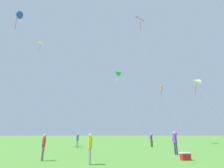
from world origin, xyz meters
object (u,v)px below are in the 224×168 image
at_px(kite_white_distant, 195,81).
at_px(kite_red_high, 140,22).
at_px(kite_green_small, 117,73).
at_px(person_foreground_watcher, 77,139).
at_px(person_near_tree, 44,144).
at_px(kite_yellow_diamond, 40,47).
at_px(kite_blue_delta, 18,14).
at_px(person_child_small, 151,139).
at_px(person_with_spool, 175,141).
at_px(kite_orange_box, 162,88).
at_px(person_far_back, 90,145).
at_px(picnic_cooler, 185,156).

bearing_deg(kite_white_distant, kite_red_high, -162.12).
height_order(kite_green_small, person_foreground_watcher, kite_green_small).
bearing_deg(person_near_tree, kite_red_high, 52.79).
relative_size(kite_green_small, kite_yellow_diamond, 0.55).
height_order(kite_white_distant, kite_red_high, kite_red_high).
bearing_deg(kite_green_small, kite_blue_delta, -139.69).
relative_size(kite_red_high, person_child_small, 15.38).
bearing_deg(person_child_small, person_near_tree, -135.57).
bearing_deg(kite_white_distant, person_with_spool, -130.30).
xyz_separation_m(kite_orange_box, person_far_back, (-17.16, -28.49, -11.79)).
xyz_separation_m(person_foreground_watcher, person_far_back, (1.65, -10.85, -0.04)).
distance_m(person_foreground_watcher, person_near_tree, 9.30).
height_order(kite_white_distant, picnic_cooler, kite_white_distant).
xyz_separation_m(kite_red_high, person_with_spool, (-2.21, -13.45, -21.99)).
height_order(kite_orange_box, person_child_small, kite_orange_box).
bearing_deg(kite_red_high, person_near_tree, -127.21).
xyz_separation_m(kite_blue_delta, person_child_small, (19.54, -0.38, -17.96)).
height_order(person_far_back, person_child_small, person_child_small).
xyz_separation_m(person_far_back, person_with_spool, (6.64, 3.59, 0.10)).
height_order(person_far_back, person_near_tree, person_far_back).
height_order(kite_blue_delta, person_with_spool, kite_blue_delta).
bearing_deg(kite_red_high, kite_green_small, 108.51).
xyz_separation_m(kite_green_small, kite_red_high, (3.35, -10.01, 7.09)).
bearing_deg(person_far_back, person_child_small, 57.30).
distance_m(kite_yellow_diamond, kite_blue_delta, 28.18).
relative_size(kite_yellow_diamond, person_child_small, 18.78).
height_order(kite_green_small, kite_orange_box, kite_green_small).
distance_m(kite_blue_delta, person_child_small, 26.54).
relative_size(person_foreground_watcher, picnic_cooler, 2.72).
bearing_deg(kite_red_high, person_far_back, -117.45).
distance_m(kite_yellow_diamond, person_with_spool, 50.24).
height_order(kite_yellow_diamond, person_with_spool, kite_yellow_diamond).
bearing_deg(kite_red_high, kite_orange_box, 54.02).
bearing_deg(kite_yellow_diamond, kite_white_distant, -23.79).
bearing_deg(person_far_back, person_near_tree, 150.36).
relative_size(kite_red_high, person_with_spool, 14.44).
height_order(kite_white_distant, person_child_small, kite_white_distant).
height_order(kite_yellow_diamond, person_foreground_watcher, kite_yellow_diamond).
distance_m(kite_green_small, kite_orange_box, 12.18).
relative_size(kite_orange_box, person_far_back, 8.63).
bearing_deg(person_far_back, person_foreground_watcher, 98.64).
distance_m(kite_green_small, person_near_tree, 30.69).
distance_m(person_foreground_watcher, person_child_small, 9.36).
bearing_deg(kite_red_high, person_foreground_watcher, -149.48).
xyz_separation_m(kite_blue_delta, person_near_tree, (9.03, -10.67, -18.02)).
bearing_deg(kite_white_distant, picnic_cooler, -127.77).
height_order(kite_red_high, person_foreground_watcher, kite_red_high).
bearing_deg(kite_blue_delta, kite_orange_box, 29.13).
bearing_deg(person_near_tree, person_with_spool, 11.71).
bearing_deg(person_near_tree, kite_white_distant, 38.67).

